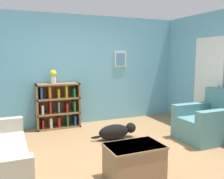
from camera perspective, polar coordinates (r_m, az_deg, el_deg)
ground_plane at (r=4.31m, az=2.17°, el=-14.66°), size 14.00×14.00×0.00m
wall_back at (r=6.10m, az=-6.86°, el=4.48°), size 5.60×0.13×2.60m
bookshelf at (r=5.83m, az=-12.30°, el=-3.67°), size 0.97×0.34×1.02m
recliner_chair at (r=5.29m, az=21.24°, el=-6.99°), size 1.04×0.86×0.98m
coffee_table at (r=3.48m, az=5.09°, el=-15.89°), size 0.76×0.51×0.46m
dog at (r=5.01m, az=1.02°, el=-9.54°), size 0.94×0.27×0.30m
vase at (r=5.70m, az=-13.30°, el=3.05°), size 0.15×0.15×0.30m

